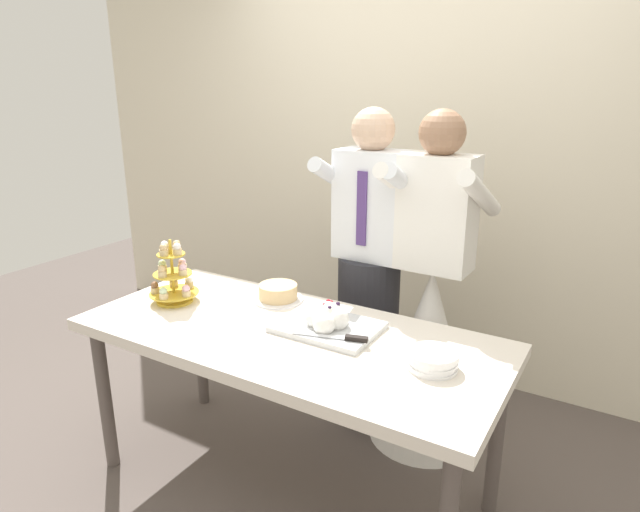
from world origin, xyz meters
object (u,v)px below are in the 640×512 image
(dessert_table, at_px, (288,347))
(person_bride, at_px, (429,333))
(cupcake_stand, at_px, (173,277))
(round_cake, at_px, (278,293))
(plate_stack, at_px, (433,360))
(main_cake_tray, at_px, (328,321))
(person_groom, at_px, (369,289))

(dessert_table, xyz_separation_m, person_bride, (0.38, 0.68, -0.12))
(dessert_table, distance_m, person_bride, 0.79)
(cupcake_stand, bearing_deg, round_cake, 32.92)
(round_cake, bearing_deg, plate_stack, -16.03)
(cupcake_stand, distance_m, plate_stack, 1.27)
(main_cake_tray, xyz_separation_m, person_groom, (-0.10, 0.59, -0.07))
(dessert_table, height_order, person_groom, person_groom)
(dessert_table, bearing_deg, cupcake_stand, -179.48)
(main_cake_tray, distance_m, round_cake, 0.40)
(dessert_table, xyz_separation_m, main_cake_tray, (0.14, 0.10, 0.12))
(cupcake_stand, distance_m, person_bride, 1.27)
(cupcake_stand, relative_size, person_groom, 0.18)
(dessert_table, distance_m, plate_stack, 0.63)
(main_cake_tray, distance_m, plate_stack, 0.50)
(main_cake_tray, distance_m, person_bride, 0.67)
(main_cake_tray, xyz_separation_m, plate_stack, (0.49, -0.08, -0.01))
(round_cake, xyz_separation_m, person_bride, (0.61, 0.42, -0.23))
(person_bride, bearing_deg, round_cake, -145.61)
(dessert_table, xyz_separation_m, cupcake_stand, (-0.64, -0.01, 0.20))
(cupcake_stand, xyz_separation_m, person_groom, (0.68, 0.69, -0.15))
(dessert_table, xyz_separation_m, round_cake, (-0.23, 0.26, 0.11))
(main_cake_tray, bearing_deg, person_bride, 67.29)
(dessert_table, height_order, cupcake_stand, cupcake_stand)
(cupcake_stand, height_order, person_bride, person_bride)
(cupcake_stand, xyz_separation_m, round_cake, (0.41, 0.27, -0.08))
(dessert_table, xyz_separation_m, plate_stack, (0.63, 0.01, 0.11))
(dessert_table, relative_size, cupcake_stand, 5.90)
(person_bride, bearing_deg, cupcake_stand, -146.20)
(dessert_table, distance_m, main_cake_tray, 0.20)
(dessert_table, bearing_deg, person_groom, 86.71)
(cupcake_stand, xyz_separation_m, person_bride, (1.02, 0.68, -0.31))
(cupcake_stand, bearing_deg, main_cake_tray, 7.58)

